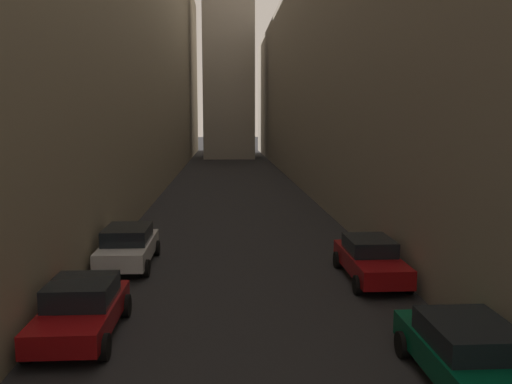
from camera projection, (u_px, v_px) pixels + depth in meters
ground_plane at (233, 190)px, 42.40m from camera, size 264.00×264.00×0.00m
building_block_left at (94, 28)px, 42.02m from camera, size 10.80×108.00×25.51m
building_block_right at (365, 75)px, 43.77m from camera, size 10.84×108.00×18.43m
parked_car_left_third at (81, 309)px, 13.69m from camera, size 1.98×4.10×1.46m
parked_car_left_far at (128, 246)px, 20.35m from camera, size 1.99×4.46×1.54m
parked_car_right_third at (470, 355)px, 11.05m from camera, size 2.03×4.54×1.40m
parked_car_right_far at (370, 259)px, 18.64m from camera, size 1.89×4.56×1.45m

